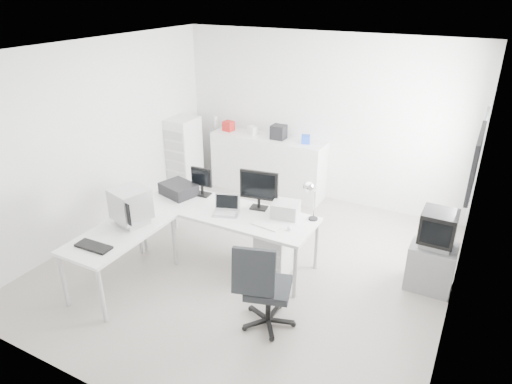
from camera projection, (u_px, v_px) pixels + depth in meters
The scene contains 30 objects.
floor at pixel (249, 264), 6.19m from camera, with size 5.00×5.00×0.01m, color #B6AEA3.
ceiling at pixel (247, 51), 5.02m from camera, with size 5.00×5.00×0.01m, color white.
back_wall at pixel (321, 119), 7.61m from camera, with size 5.00×0.02×2.80m, color silver.
left_wall at pixel (99, 139), 6.67m from camera, with size 0.02×5.00×2.80m, color silver.
right_wall at pixel (468, 213), 4.54m from camera, with size 0.02×5.00×2.80m, color silver.
window at pixel (479, 156), 5.43m from camera, with size 0.02×1.20×1.10m, color white, non-canonical shape.
wall_picture at pixel (476, 162), 4.42m from camera, with size 0.04×0.90×0.60m, color black, non-canonical shape.
main_desk at pixel (227, 235), 6.16m from camera, with size 2.40×0.80×0.75m, color silver, non-canonical shape.
side_desk at pixel (123, 258), 5.65m from camera, with size 0.70×1.40×0.75m, color silver, non-canonical shape.
drawer_pedestal at pixel (275, 251), 5.94m from camera, with size 0.40×0.50×0.60m, color silver.
inkjet_printer at pixel (179, 189), 6.41m from camera, with size 0.47×0.37×0.17m, color black.
lcd_monitor_small at pixel (202, 182), 6.36m from camera, with size 0.31×0.18×0.39m, color black, non-canonical shape.
lcd_monitor_large at pixel (259, 190), 5.95m from camera, with size 0.52×0.21×0.54m, color black, non-canonical shape.
laptop at pixel (226, 208), 5.87m from camera, with size 0.29×0.30×0.19m, color #B7B7BA, non-canonical shape.
white_keyboard at pixel (265, 226), 5.61m from camera, with size 0.37×0.12×0.02m, color silver.
white_mouse at pixel (289, 228), 5.51m from camera, with size 0.06×0.06×0.06m, color silver.
laser_printer at pixel (286, 209), 5.82m from camera, with size 0.33×0.29×0.19m, color #A3A3A3.
desk_lamp at pixel (314, 201), 5.67m from camera, with size 0.17×0.17×0.52m, color silver, non-canonical shape.
crt_monitor at pixel (131, 205), 5.58m from camera, with size 0.43×0.43×0.50m, color #B7B7BA, non-canonical shape.
black_keyboard at pixel (94, 246), 5.16m from camera, with size 0.43×0.17×0.03m, color black.
office_chair at pixel (268, 284), 4.90m from camera, with size 0.62×0.62×1.07m, color #222527, non-canonical shape.
tv_cabinet at pixel (431, 266), 5.62m from camera, with size 0.54×0.44×0.59m, color slate.
crt_tv at pixel (438, 230), 5.41m from camera, with size 0.50×0.48×0.45m, color black, non-canonical shape.
sideboard at pixel (268, 165), 8.13m from camera, with size 2.06×0.52×1.03m, color silver.
clutter_box_a at pixel (228, 126), 8.22m from camera, with size 0.18×0.16×0.18m, color #B01C19.
clutter_box_b at pixel (253, 131), 8.01m from camera, with size 0.15×0.13×0.15m, color silver.
clutter_box_c at pixel (279, 132), 7.78m from camera, with size 0.24×0.22×0.24m, color black.
clutter_box_d at pixel (306, 139), 7.59m from camera, with size 0.14×0.12×0.14m, color blue.
clutter_bottle at pixel (216, 122), 8.37m from camera, with size 0.07×0.07×0.22m, color silver.
filing_cabinet at pixel (184, 153), 8.26m from camera, with size 0.46×0.55×1.31m, color silver.
Camera 1 is at (2.52, -4.55, 3.50)m, focal length 32.00 mm.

